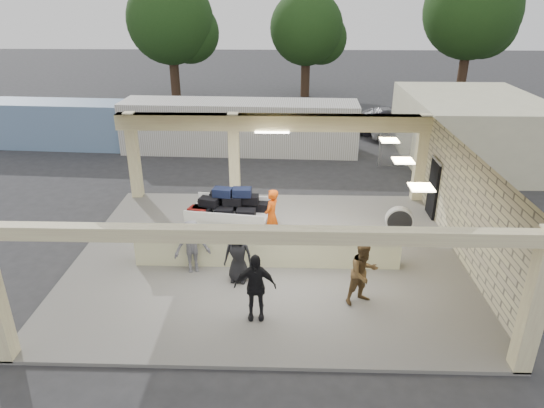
{
  "coord_description": "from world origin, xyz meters",
  "views": [
    {
      "loc": [
        0.54,
        -13.41,
        7.79
      ],
      "look_at": [
        0.1,
        1.0,
        1.44
      ],
      "focal_mm": 32.0,
      "sensor_mm": 36.0,
      "label": 1
    }
  ],
  "objects_px": {
    "passenger_d": "(238,255)",
    "luggage_cart": "(229,208)",
    "baggage_counter": "(267,249)",
    "car_dark": "(391,123)",
    "passenger_c": "(192,247)",
    "car_white_b": "(498,130)",
    "container_blue": "(76,124)",
    "car_white_a": "(414,129)",
    "baggage_handler": "(272,216)",
    "passenger_a": "(363,273)",
    "drum_fan": "(399,221)",
    "passenger_b": "(255,287)",
    "container_white": "(240,127)"
  },
  "relations": [
    {
      "from": "car_white_b",
      "to": "car_white_a",
      "type": "bearing_deg",
      "value": 67.79
    },
    {
      "from": "baggage_handler",
      "to": "passenger_c",
      "type": "relative_size",
      "value": 1.13
    },
    {
      "from": "baggage_handler",
      "to": "car_white_b",
      "type": "relative_size",
      "value": 0.43
    },
    {
      "from": "baggage_handler",
      "to": "drum_fan",
      "type": "bearing_deg",
      "value": 121.46
    },
    {
      "from": "drum_fan",
      "to": "baggage_handler",
      "type": "distance_m",
      "value": 4.38
    },
    {
      "from": "passenger_c",
      "to": "container_blue",
      "type": "bearing_deg",
      "value": 105.97
    },
    {
      "from": "drum_fan",
      "to": "passenger_b",
      "type": "bearing_deg",
      "value": -128.2
    },
    {
      "from": "passenger_b",
      "to": "car_white_b",
      "type": "bearing_deg",
      "value": 51.28
    },
    {
      "from": "passenger_b",
      "to": "container_white",
      "type": "xyz_separation_m",
      "value": [
        -1.69,
        14.4,
        0.31
      ]
    },
    {
      "from": "luggage_cart",
      "to": "car_dark",
      "type": "relative_size",
      "value": 0.66
    },
    {
      "from": "drum_fan",
      "to": "passenger_a",
      "type": "distance_m",
      "value": 4.36
    },
    {
      "from": "car_white_b",
      "to": "drum_fan",
      "type": "bearing_deg",
      "value": 126.28
    },
    {
      "from": "baggage_counter",
      "to": "car_dark",
      "type": "relative_size",
      "value": 1.86
    },
    {
      "from": "car_white_b",
      "to": "container_blue",
      "type": "height_order",
      "value": "container_blue"
    },
    {
      "from": "luggage_cart",
      "to": "passenger_b",
      "type": "height_order",
      "value": "passenger_b"
    },
    {
      "from": "car_white_a",
      "to": "passenger_d",
      "type": "bearing_deg",
      "value": 155.38
    },
    {
      "from": "baggage_counter",
      "to": "car_white_a",
      "type": "xyz_separation_m",
      "value": [
        7.75,
        14.01,
        0.09
      ]
    },
    {
      "from": "container_blue",
      "to": "car_white_a",
      "type": "bearing_deg",
      "value": 8.53
    },
    {
      "from": "drum_fan",
      "to": "container_white",
      "type": "xyz_separation_m",
      "value": [
        -6.3,
        9.7,
        0.67
      ]
    },
    {
      "from": "passenger_d",
      "to": "luggage_cart",
      "type": "bearing_deg",
      "value": 109.49
    },
    {
      "from": "luggage_cart",
      "to": "passenger_a",
      "type": "relative_size",
      "value": 1.62
    },
    {
      "from": "drum_fan",
      "to": "container_white",
      "type": "height_order",
      "value": "container_white"
    },
    {
      "from": "passenger_b",
      "to": "passenger_c",
      "type": "height_order",
      "value": "passenger_b"
    },
    {
      "from": "passenger_c",
      "to": "passenger_a",
      "type": "bearing_deg",
      "value": -34.42
    },
    {
      "from": "luggage_cart",
      "to": "container_white",
      "type": "distance_m",
      "value": 9.52
    },
    {
      "from": "passenger_a",
      "to": "container_blue",
      "type": "bearing_deg",
      "value": 106.27
    },
    {
      "from": "luggage_cart",
      "to": "container_blue",
      "type": "xyz_separation_m",
      "value": [
        -9.41,
        10.14,
        0.24
      ]
    },
    {
      "from": "baggage_handler",
      "to": "container_blue",
      "type": "height_order",
      "value": "container_blue"
    },
    {
      "from": "drum_fan",
      "to": "passenger_c",
      "type": "relative_size",
      "value": 0.62
    },
    {
      "from": "baggage_handler",
      "to": "car_white_a",
      "type": "bearing_deg",
      "value": 172.24
    },
    {
      "from": "baggage_counter",
      "to": "baggage_handler",
      "type": "distance_m",
      "value": 1.5
    },
    {
      "from": "luggage_cart",
      "to": "passenger_c",
      "type": "distance_m",
      "value": 2.83
    },
    {
      "from": "baggage_counter",
      "to": "luggage_cart",
      "type": "distance_m",
      "value": 2.66
    },
    {
      "from": "car_white_a",
      "to": "container_blue",
      "type": "xyz_separation_m",
      "value": [
        -18.58,
        -1.64,
        0.53
      ]
    },
    {
      "from": "passenger_d",
      "to": "car_white_b",
      "type": "relative_size",
      "value": 0.39
    },
    {
      "from": "passenger_d",
      "to": "container_white",
      "type": "xyz_separation_m",
      "value": [
        -1.1,
        12.7,
        0.39
      ]
    },
    {
      "from": "baggage_counter",
      "to": "baggage_handler",
      "type": "relative_size",
      "value": 4.4
    },
    {
      "from": "baggage_handler",
      "to": "passenger_b",
      "type": "bearing_deg",
      "value": 19.62
    },
    {
      "from": "baggage_counter",
      "to": "drum_fan",
      "type": "bearing_deg",
      "value": 24.71
    },
    {
      "from": "passenger_a",
      "to": "car_white_b",
      "type": "relative_size",
      "value": 0.42
    },
    {
      "from": "passenger_c",
      "to": "passenger_d",
      "type": "relative_size",
      "value": 1.0
    },
    {
      "from": "car_dark",
      "to": "passenger_b",
      "type": "bearing_deg",
      "value": 165.97
    },
    {
      "from": "passenger_c",
      "to": "container_white",
      "type": "relative_size",
      "value": 0.14
    },
    {
      "from": "baggage_counter",
      "to": "container_blue",
      "type": "bearing_deg",
      "value": 131.18
    },
    {
      "from": "passenger_c",
      "to": "luggage_cart",
      "type": "bearing_deg",
      "value": 56.17
    },
    {
      "from": "passenger_a",
      "to": "passenger_c",
      "type": "bearing_deg",
      "value": 136.52
    },
    {
      "from": "container_blue",
      "to": "passenger_a",
      "type": "bearing_deg",
      "value": -43.29
    },
    {
      "from": "drum_fan",
      "to": "passenger_a",
      "type": "bearing_deg",
      "value": -108.26
    },
    {
      "from": "luggage_cart",
      "to": "container_blue",
      "type": "height_order",
      "value": "container_blue"
    },
    {
      "from": "passenger_c",
      "to": "drum_fan",
      "type": "bearing_deg",
      "value": 3.09
    }
  ]
}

